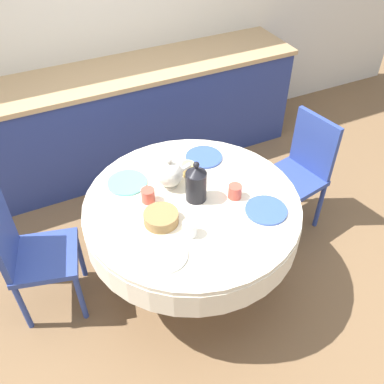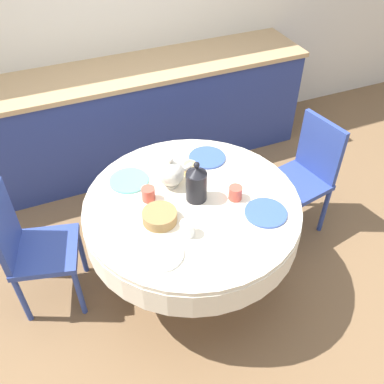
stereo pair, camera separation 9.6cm
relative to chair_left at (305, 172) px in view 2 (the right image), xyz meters
The scene contains 17 objects.
ground_plane 1.14m from the chair_left, 169.24° to the right, with size 12.00×12.00×0.00m, color brown.
wall_back 2.08m from the chair_left, 121.05° to the left, with size 7.00×0.05×2.60m.
kitchen_counter 1.65m from the chair_left, 127.08° to the left, with size 3.24×0.64×0.93m.
dining_table 1.01m from the chair_left, 169.24° to the right, with size 1.34×1.34×0.74m.
chair_left is the anchor object (origin of this frame).
chair_right 1.97m from the chair_left, behind, with size 0.49×0.49×0.93m.
plate_near_left 1.42m from the chair_left, 158.89° to the right, with size 0.25×0.25×0.01m, color white.
cup_near_left 1.22m from the chair_left, 159.34° to the right, with size 0.08×0.08×0.09m, color white.
plate_near_right 0.81m from the chair_left, 144.36° to the right, with size 0.25×0.25×0.01m, color #3856AD.
cup_near_right 0.83m from the chair_left, 160.47° to the right, with size 0.08×0.08×0.09m, color #CC4C3D.
plate_far_left 1.32m from the chair_left, behind, with size 0.25×0.25×0.01m, color #60BCB7.
cup_far_left 1.26m from the chair_left, behind, with size 0.08×0.08×0.09m, color #CC4C3D.
plate_far_right 0.78m from the chair_left, 166.65° to the left, with size 0.25×0.25×0.01m, color #3856AD.
cup_far_right 0.94m from the chair_left, behind, with size 0.08×0.08×0.09m, color #DBB766.
coffee_carafe 1.03m from the chair_left, 169.98° to the right, with size 0.13×0.13×0.28m.
teapot 1.10m from the chair_left, behind, with size 0.23×0.17×0.22m.
bread_basket 1.28m from the chair_left, 167.85° to the right, with size 0.20×0.20×0.07m, color olive.
Camera 2 is at (-0.74, -1.75, 2.52)m, focal length 40.00 mm.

